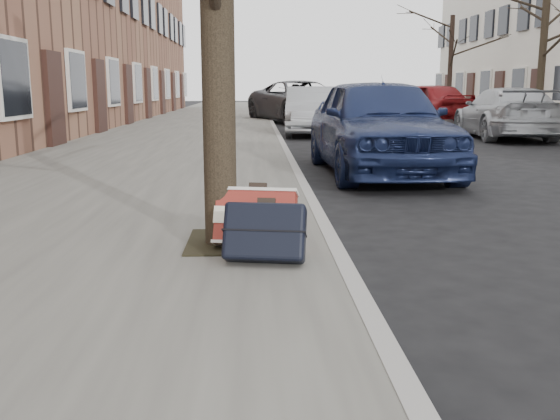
{
  "coord_description": "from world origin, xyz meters",
  "views": [
    {
      "loc": [
        -1.88,
        -3.69,
        1.35
      ],
      "look_at": [
        -1.7,
        0.8,
        0.46
      ],
      "focal_mm": 40.0,
      "sensor_mm": 36.0,
      "label": 1
    }
  ],
  "objects_px": {
    "suitcase_red": "(256,218)",
    "car_near_front": "(379,125)",
    "car_near_mid": "(312,111)",
    "suitcase_navy": "(265,232)"
  },
  "relations": [
    {
      "from": "suitcase_red",
      "to": "car_near_front",
      "type": "distance_m",
      "value": 5.45
    },
    {
      "from": "suitcase_red",
      "to": "car_near_mid",
      "type": "relative_size",
      "value": 0.15
    },
    {
      "from": "suitcase_red",
      "to": "car_near_mid",
      "type": "xyz_separation_m",
      "value": [
        1.65,
        13.33,
        0.33
      ]
    },
    {
      "from": "suitcase_navy",
      "to": "car_near_front",
      "type": "bearing_deg",
      "value": 80.47
    },
    {
      "from": "car_near_front",
      "to": "car_near_mid",
      "type": "distance_m",
      "value": 8.26
    },
    {
      "from": "car_near_mid",
      "to": "car_near_front",
      "type": "bearing_deg",
      "value": -83.76
    },
    {
      "from": "suitcase_navy",
      "to": "car_near_front",
      "type": "xyz_separation_m",
      "value": [
        1.88,
        5.48,
        0.42
      ]
    },
    {
      "from": "suitcase_red",
      "to": "suitcase_navy",
      "type": "bearing_deg",
      "value": -70.06
    },
    {
      "from": "car_near_front",
      "to": "suitcase_navy",
      "type": "bearing_deg",
      "value": -110.71
    },
    {
      "from": "car_near_front",
      "to": "car_near_mid",
      "type": "xyz_separation_m",
      "value": [
        -0.3,
        8.25,
        -0.08
      ]
    }
  ]
}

